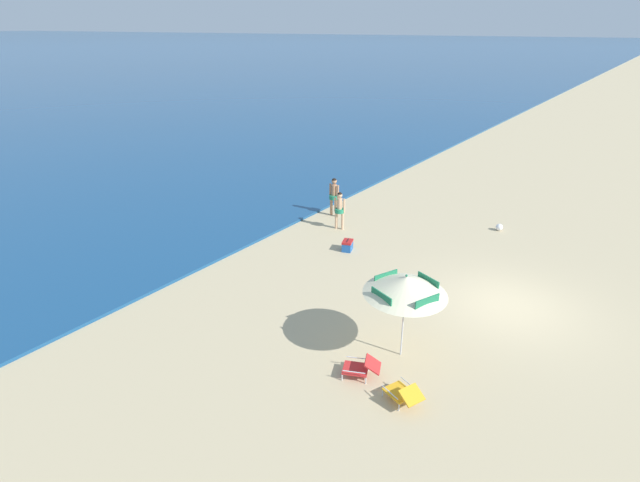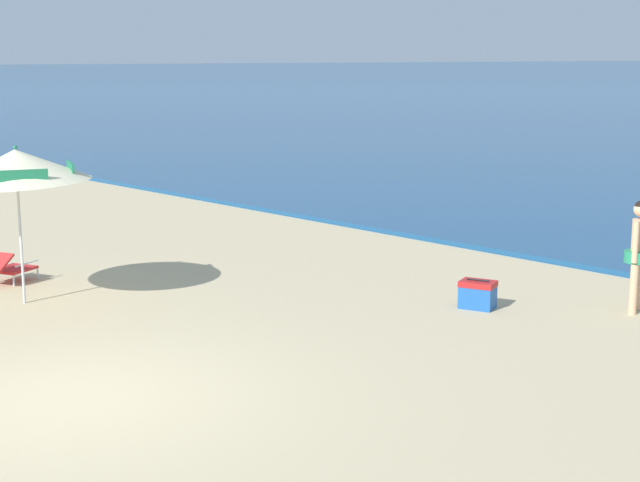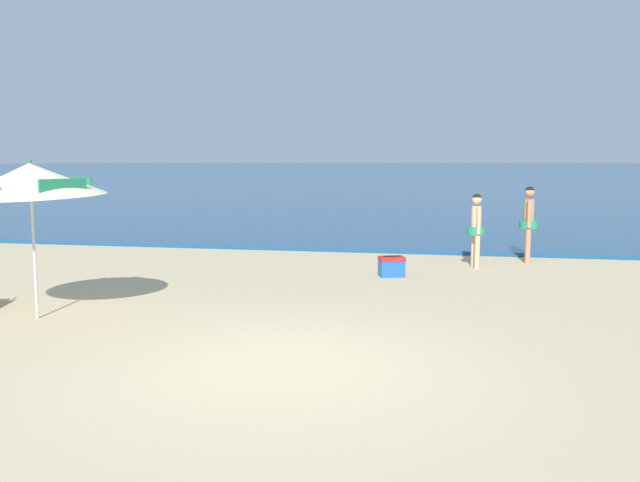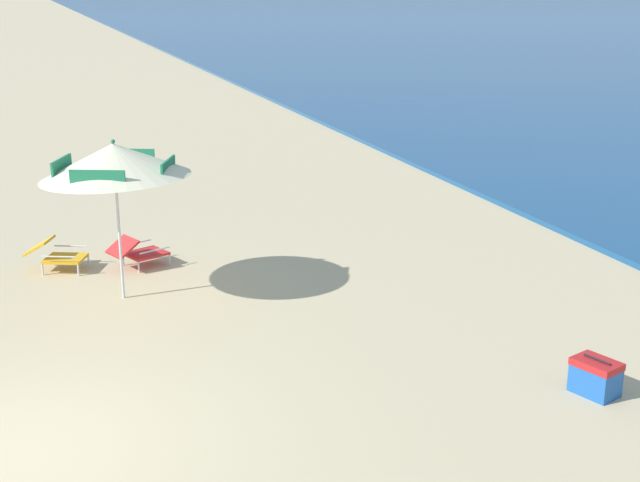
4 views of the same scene
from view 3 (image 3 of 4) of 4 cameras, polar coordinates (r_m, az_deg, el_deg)
name	(u,v)px [view 3 (image 3 of 4)]	position (r m, az deg, el deg)	size (l,w,h in m)	color
ground_plane	(280,366)	(7.64, -3.40, -10.63)	(800.00, 800.00, 0.00)	tan
ocean_water	(452,165)	(416.50, 11.17, 6.39)	(800.00, 800.00, 0.10)	navy
beach_umbrella_striped_main	(30,180)	(10.44, -23.47, 4.81)	(2.88, 2.88, 2.32)	silver
person_standing_near_shore	(476,225)	(14.71, 13.18, 1.33)	(0.39, 0.47, 1.60)	#D8A87F
person_standing_beside	(529,219)	(15.84, 17.39, 1.84)	(0.42, 0.51, 1.73)	tan
cooler_box	(392,266)	(13.40, 6.12, -2.17)	(0.58, 0.49, 0.43)	#1E56A8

